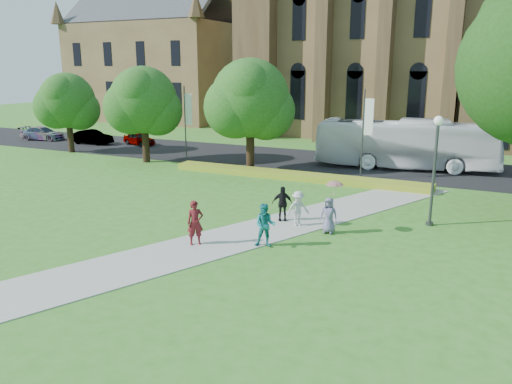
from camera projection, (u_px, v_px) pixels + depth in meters
The scene contains 22 objects.
ground at pixel (228, 244), 21.45m from camera, with size 160.00×160.00×0.00m, color #377122.
road at pixel (350, 164), 38.98m from camera, with size 160.00×10.00×0.02m, color black.
footpath at pixel (239, 237), 22.32m from camera, with size 3.20×30.00×0.04m, color #B2B2A8.
flower_hedge at pixel (295, 176), 33.79m from camera, with size 18.00×1.40×0.45m, color gold.
cathedral at pixel (508, 8), 48.95m from camera, with size 52.60×18.25×28.00m.
building_west at pixel (157, 53), 70.11m from camera, with size 22.00×14.00×18.30m.
streetlamp at pixel (435, 158), 23.23m from camera, with size 0.44×0.44×5.24m.
street_tree_0 at pixel (143, 100), 38.75m from camera, with size 5.20×5.20×7.50m.
street_tree_1 at pixel (250, 98), 35.37m from camera, with size 5.60×5.60×8.05m.
street_tree_2 at pixel (67, 101), 43.44m from camera, with size 4.80×4.80×6.95m.
banner_pole_0 at pixel (365, 129), 33.07m from camera, with size 0.70×0.10×6.00m.
banner_pole_1 at pixel (186, 120), 38.87m from camera, with size 0.70×0.10×6.00m.
tour_coach at pixel (405, 144), 36.97m from camera, with size 3.07×13.13×3.66m, color white.
car_0 at pixel (139, 139), 48.33m from camera, with size 1.46×3.64×1.24m, color gray.
car_1 at pixel (92, 137), 48.88m from camera, with size 1.45×4.16×1.37m, color gray.
car_2 at pixel (42, 133), 51.64m from camera, with size 1.88×4.63×1.34m, color gray.
pedestrian_0 at pixel (195, 223), 21.12m from camera, with size 0.70×0.46×1.92m, color maroon.
pedestrian_1 at pixel (265, 225), 20.86m from camera, with size 0.91×0.71×1.86m, color teal.
pedestrian_2 at pixel (298, 208), 23.66m from camera, with size 1.09×0.63×1.69m, color #BCBCBC.
pedestrian_3 at pixel (282, 203), 24.45m from camera, with size 1.01×0.42×1.73m, color black.
pedestrian_4 at pixel (329, 215), 22.65m from camera, with size 0.80×0.52×1.65m, color slate.
parasol at pixel (334, 190), 22.38m from camera, with size 0.78×0.78×0.69m, color #D394B3.
Camera 1 is at (9.73, -17.79, 7.43)m, focal length 35.00 mm.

